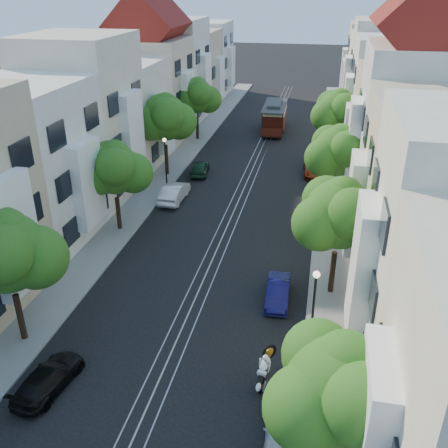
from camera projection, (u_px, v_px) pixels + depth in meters
The scene contains 27 objects.
ground at pixel (253, 169), 45.65m from camera, with size 200.00×200.00×0.00m, color black.
sidewalk_east at pixel (333, 174), 44.33m from camera, with size 2.50×80.00×0.12m, color gray.
sidewalk_west at pixel (176, 163), 46.92m from camera, with size 2.50×80.00×0.12m, color gray.
rail_left at pixel (247, 168), 45.74m from camera, with size 0.06×80.00×0.02m, color gray.
rail_slot at pixel (253, 169), 45.64m from camera, with size 0.06×80.00×0.02m, color gray.
rail_right at pixel (258, 169), 45.55m from camera, with size 0.06×80.00×0.02m, color gray.
lane_line at pixel (253, 169), 45.65m from camera, with size 0.08×80.00×0.01m, color tan.
townhouses_east at pixel (396, 120), 41.17m from camera, with size 7.75×72.00×12.00m.
townhouses_west at pixel (125, 108), 45.45m from camera, with size 7.75×72.00×11.76m.
tree_e_a at pixel (341, 391), 15.13m from camera, with size 4.72×3.87×6.27m.
tree_e_b at pixel (340, 216), 25.53m from camera, with size 4.93×4.08×6.68m.
tree_e_c at pixel (339, 153), 35.27m from camera, with size 4.84×3.99×6.52m.
tree_e_d at pixel (339, 112), 44.82m from camera, with size 5.01×4.16×6.85m.
tree_w_a at pixel (7, 254), 21.95m from camera, with size 4.93×4.08×6.68m.
tree_w_b at pixel (115, 170), 32.65m from camera, with size 4.72×3.87×6.27m.
tree_w_c at pixel (165, 118), 42.03m from camera, with size 5.13×4.28×7.09m.
tree_w_d at pixel (197, 97), 51.91m from camera, with size 4.84×3.99×6.52m.
lamp_east at pixel (314, 299), 22.16m from camera, with size 0.32×0.32×4.16m.
lamp_west at pixel (165, 155), 40.24m from camera, with size 0.32×0.32×4.16m.
sportbike_rider at pixel (265, 368), 21.03m from camera, with size 0.71×1.82×1.64m.
cable_car at pixel (275, 115), 56.36m from camera, with size 2.68×7.89×3.00m.
parked_car_e_near at pixel (285, 424), 18.61m from camera, with size 1.62×4.02×1.37m, color #B8BEC5.
parked_car_e_mid at pixel (278, 292), 26.72m from camera, with size 1.20×3.44×1.13m, color #0D0C40.
parked_car_e_far at pixel (315, 169), 44.07m from camera, with size 1.89×4.10×1.14m, color #932D0D.
parked_car_w_near at pixel (48, 378), 20.97m from camera, with size 1.52×3.74×1.09m, color black.
parked_car_w_mid at pixel (174, 192), 38.86m from camera, with size 1.45×4.16×1.37m, color silver.
parked_car_w_far at pixel (200, 168), 44.19m from camera, with size 1.45×3.61×1.23m, color #163723.
Camera 1 is at (6.03, -14.84, 15.63)m, focal length 40.00 mm.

